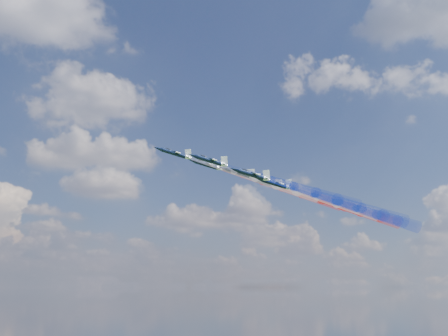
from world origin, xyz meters
name	(u,v)px	position (x,y,z in m)	size (l,w,h in m)	color
jet_lead	(174,153)	(7.37, -19.93, 154.81)	(10.30, 12.88, 3.43)	black
trail_lead	(255,178)	(33.24, -25.79, 147.71)	(4.29, 43.54, 4.29)	silver
jet_inner_left	(210,160)	(15.20, -31.17, 150.70)	(10.30, 12.88, 3.43)	black
trail_inner_left	(294,186)	(41.06, -37.02, 143.60)	(4.29, 43.54, 4.29)	#172FC5
jet_inner_right	(206,165)	(21.06, -12.95, 153.74)	(10.30, 12.88, 3.43)	black
trail_inner_right	(282,188)	(46.93, -18.81, 146.64)	(4.29, 43.54, 4.29)	red
jet_outer_left	(251,174)	(24.29, -41.41, 145.09)	(10.30, 12.88, 3.43)	black
trail_outer_left	(339,201)	(50.16, -47.27, 137.99)	(4.29, 43.54, 4.29)	#172FC5
jet_center_third	(238,173)	(28.32, -23.36, 149.45)	(10.30, 12.88, 3.43)	black
trail_center_third	(317,197)	(54.19, -29.21, 142.34)	(4.29, 43.54, 4.29)	silver
jet_outer_right	(236,173)	(33.85, -8.59, 152.82)	(10.30, 12.88, 3.43)	black
trail_outer_right	(308,195)	(59.71, -14.45, 145.72)	(4.29, 43.54, 4.29)	red
jet_rear_left	(275,184)	(36.16, -33.50, 144.66)	(10.30, 12.88, 3.43)	black
trail_rear_left	(356,208)	(62.02, -39.35, 137.56)	(4.29, 43.54, 4.29)	#172FC5
jet_rear_right	(267,183)	(40.72, -19.18, 147.65)	(10.30, 12.88, 3.43)	black
trail_rear_right	(341,206)	(66.59, -25.04, 140.54)	(4.29, 43.54, 4.29)	red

